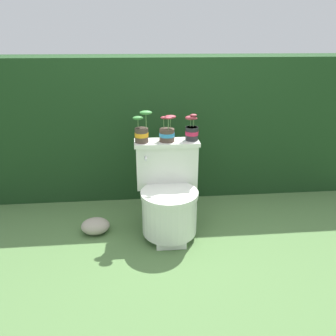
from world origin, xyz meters
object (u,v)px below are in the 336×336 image
Objects in this scene: potted_plant_left at (142,131)px; toilet at (168,196)px; potted_plant_middle at (192,131)px; potted_plant_midleft at (167,133)px; garden_stone at (95,226)px.

toilet is at bearing -36.73° from potted_plant_left.
potted_plant_middle is at bearing 3.02° from potted_plant_left.
potted_plant_left is at bearing -178.33° from potted_plant_midleft.
toilet is 0.54m from potted_plant_left.
toilet is at bearing -91.12° from potted_plant_midleft.
potted_plant_left reaches higher than potted_plant_midleft.
garden_stone is (-0.78, -0.13, -0.72)m from potted_plant_middle.
potted_plant_left is (-0.19, 0.14, 0.48)m from toilet.
potted_plant_left is 0.19m from potted_plant_midleft.
potted_plant_midleft is 0.88× the size of garden_stone.
potted_plant_left reaches higher than garden_stone.
toilet reaches higher than garden_stone.
potted_plant_middle is 0.90× the size of garden_stone.
potted_plant_midleft is (0.00, 0.15, 0.47)m from toilet.
potted_plant_left is 0.39m from potted_plant_middle.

